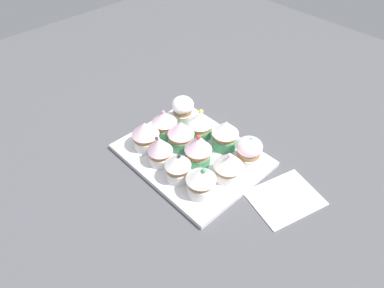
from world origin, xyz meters
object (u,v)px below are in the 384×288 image
object	(u,v)px
cupcake_5	(198,148)
cupcake_7	(164,123)
cupcake_6	(182,134)
napkin	(285,198)
baking_tray	(192,155)
cupcake_0	(249,151)
cupcake_3	(183,109)
cupcake_1	(225,134)
cupcake_8	(201,180)
cupcake_2	(200,124)
cupcake_4	(228,165)
cupcake_11	(146,134)
cupcake_10	(160,150)
cupcake_9	(178,166)

from	to	relation	value
cupcake_5	cupcake_7	world-z (taller)	cupcake_5
cupcake_6	napkin	size ratio (longest dim) A/B	0.51
baking_tray	cupcake_0	bearing A→B (deg)	-145.88
cupcake_3	cupcake_7	size ratio (longest dim) A/B	1.01
cupcake_6	baking_tray	bearing A→B (deg)	175.60
cupcake_1	cupcake_0	bearing A→B (deg)	178.70
cupcake_3	cupcake_8	xyz separation A→B (cm)	(-19.79, 13.10, -0.03)
cupcake_1	cupcake_5	world-z (taller)	cupcake_5
napkin	cupcake_8	bearing A→B (deg)	43.42
cupcake_0	cupcake_2	bearing A→B (deg)	5.15
cupcake_5	cupcake_4	bearing A→B (deg)	-169.10
cupcake_2	cupcake_11	bearing A→B (deg)	63.75
cupcake_8	napkin	bearing A→B (deg)	-136.58
baking_tray	cupcake_6	size ratio (longest dim) A/B	4.39
cupcake_1	cupcake_5	size ratio (longest dim) A/B	0.91
cupcake_1	napkin	bearing A→B (deg)	174.85
cupcake_3	cupcake_7	distance (cm)	6.88
cupcake_2	cupcake_10	size ratio (longest dim) A/B	1.00
cupcake_4	cupcake_9	world-z (taller)	same
cupcake_1	cupcake_5	bearing A→B (deg)	85.94
cupcake_5	napkin	bearing A→B (deg)	-161.78
cupcake_3	cupcake_8	bearing A→B (deg)	146.50
cupcake_1	cupcake_7	distance (cm)	14.97
baking_tray	cupcake_4	bearing A→B (deg)	-176.23
cupcake_8	cupcake_10	bearing A→B (deg)	1.60
cupcake_0	cupcake_9	distance (cm)	16.13
cupcake_0	napkin	size ratio (longest dim) A/B	0.50
cupcake_7	cupcake_8	size ratio (longest dim) A/B	0.96
cupcake_6	cupcake_8	size ratio (longest dim) A/B	0.98
cupcake_10	cupcake_1	bearing A→B (deg)	-114.27
baking_tray	cupcake_3	bearing A→B (deg)	-32.64
cupcake_1	cupcake_6	size ratio (longest dim) A/B	1.03
cupcake_9	cupcake_10	bearing A→B (deg)	-4.03
cupcake_8	cupcake_7	bearing A→B (deg)	-18.24
cupcake_0	cupcake_8	bearing A→B (deg)	85.34
cupcake_3	cupcake_0	bearing A→B (deg)	-178.55
cupcake_0	cupcake_3	bearing A→B (deg)	1.45
cupcake_1	cupcake_2	size ratio (longest dim) A/B	1.02
cupcake_6	cupcake_3	bearing A→B (deg)	-43.71
cupcake_0	cupcake_7	size ratio (longest dim) A/B	0.99
cupcake_2	cupcake_4	world-z (taller)	same
cupcake_10	cupcake_2	bearing A→B (deg)	-88.05
cupcake_0	cupcake_5	world-z (taller)	cupcake_5
cupcake_9	cupcake_5	bearing A→B (deg)	-85.24
cupcake_7	cupcake_9	size ratio (longest dim) A/B	0.97
napkin	cupcake_0	bearing A→B (deg)	-7.50
cupcake_8	cupcake_11	xyz separation A→B (cm)	(18.72, -0.52, -0.03)
cupcake_5	baking_tray	bearing A→B (deg)	-15.51
cupcake_9	cupcake_2	bearing A→B (deg)	-62.77
baking_tray	cupcake_4	world-z (taller)	cupcake_4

